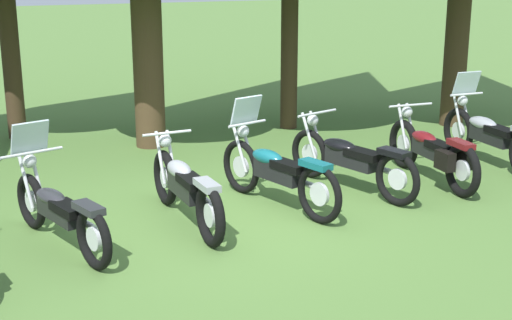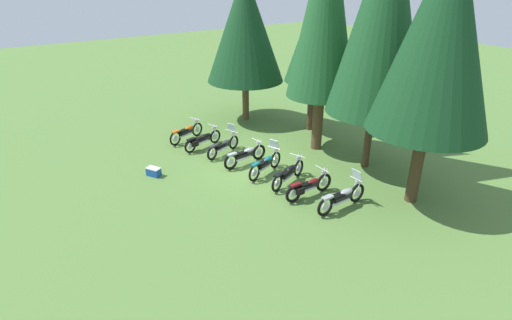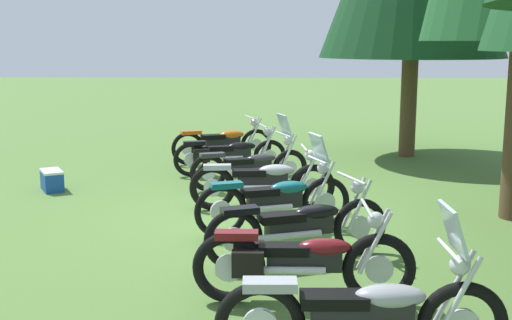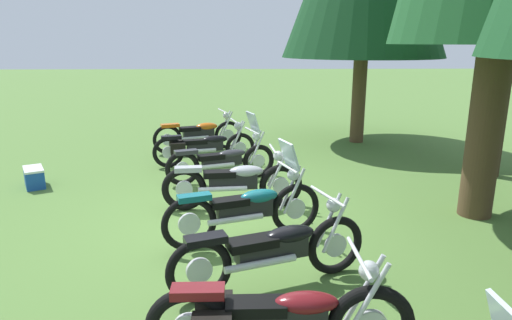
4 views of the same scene
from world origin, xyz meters
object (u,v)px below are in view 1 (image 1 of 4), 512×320
at_px(motorcycle_3, 185,188).
at_px(motorcycle_5, 350,159).
at_px(motorcycle_4, 276,171).
at_px(motorcycle_6, 433,152).
at_px(motorcycle_7, 490,135).
at_px(motorcycle_2, 59,209).

distance_m(motorcycle_3, motorcycle_5, 2.54).
height_order(motorcycle_4, motorcycle_6, motorcycle_4).
height_order(motorcycle_5, motorcycle_7, motorcycle_7).
height_order(motorcycle_2, motorcycle_4, motorcycle_4).
xyz_separation_m(motorcycle_3, motorcycle_7, (5.13, 0.89, 0.03)).
relative_size(motorcycle_6, motorcycle_7, 0.95).
relative_size(motorcycle_4, motorcycle_6, 0.97).
bearing_deg(motorcycle_4, motorcycle_2, 79.63).
relative_size(motorcycle_2, motorcycle_6, 0.94).
height_order(motorcycle_6, motorcycle_7, motorcycle_7).
xyz_separation_m(motorcycle_6, motorcycle_7, (1.34, 0.47, 0.03)).
relative_size(motorcycle_2, motorcycle_7, 0.90).
bearing_deg(motorcycle_4, motorcycle_3, 79.68).
distance_m(motorcycle_2, motorcycle_6, 5.37).
bearing_deg(motorcycle_2, motorcycle_6, -102.78).
distance_m(motorcycle_6, motorcycle_7, 1.42).
bearing_deg(motorcycle_4, motorcycle_5, -96.55).
bearing_deg(motorcycle_3, motorcycle_5, -84.22).
bearing_deg(motorcycle_2, motorcycle_5, -99.73).
bearing_deg(motorcycle_5, motorcycle_4, 82.92).
xyz_separation_m(motorcycle_2, motorcycle_7, (6.67, 1.13, 0.04)).
xyz_separation_m(motorcycle_4, motorcycle_6, (2.52, 0.21, -0.03)).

